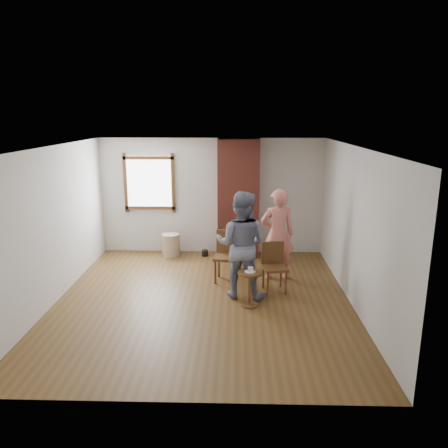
{
  "coord_description": "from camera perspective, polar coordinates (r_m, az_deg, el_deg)",
  "views": [
    {
      "loc": [
        0.55,
        -6.94,
        3.11
      ],
      "look_at": [
        0.33,
        0.8,
        1.15
      ],
      "focal_mm": 35.0,
      "sensor_mm": 36.0,
      "label": 1
    }
  ],
  "objects": [
    {
      "name": "dark_pot",
      "position": [
        9.84,
        -2.51,
        -3.8
      ],
      "size": [
        0.19,
        0.19,
        0.14
      ],
      "primitive_type": "cylinder",
      "rotation": [
        0.0,
        0.0,
        0.42
      ],
      "color": "black",
      "rests_on": "ground"
    },
    {
      "name": "room_shell",
      "position": [
        7.68,
        -2.95,
        4.43
      ],
      "size": [
        5.04,
        5.52,
        2.62
      ],
      "color": "silver",
      "rests_on": "ground"
    },
    {
      "name": "cake_slice",
      "position": [
        7.17,
        3.49,
        -5.97
      ],
      "size": [
        0.08,
        0.07,
        0.06
      ],
      "primitive_type": "cube",
      "color": "white",
      "rests_on": "cake_plate"
    },
    {
      "name": "side_table",
      "position": [
        7.26,
        3.38,
        -7.71
      ],
      "size": [
        0.4,
        0.4,
        0.6
      ],
      "color": "brown",
      "rests_on": "ground"
    },
    {
      "name": "cake_plate",
      "position": [
        7.19,
        3.4,
        -6.22
      ],
      "size": [
        0.18,
        0.18,
        0.01
      ],
      "primitive_type": "cylinder",
      "color": "white",
      "rests_on": "side_table"
    },
    {
      "name": "dining_chair_left",
      "position": [
        8.32,
        0.4,
        -3.81
      ],
      "size": [
        0.51,
        0.51,
        0.96
      ],
      "rotation": [
        0.0,
        0.0,
        -0.14
      ],
      "color": "brown",
      "rests_on": "ground"
    },
    {
      "name": "person_pink",
      "position": [
        8.35,
        7.0,
        -1.37
      ],
      "size": [
        0.68,
        0.48,
        1.77
      ],
      "primitive_type": "imported",
      "rotation": [
        0.0,
        0.0,
        3.24
      ],
      "color": "#D7756B",
      "rests_on": "ground"
    },
    {
      "name": "ground",
      "position": [
        7.62,
        -2.71,
        -9.88
      ],
      "size": [
        5.5,
        5.5,
        0.0
      ],
      "primitive_type": "plane",
      "color": "brown",
      "rests_on": "ground"
    },
    {
      "name": "dining_chair_right",
      "position": [
        7.91,
        6.52,
        -5.19
      ],
      "size": [
        0.48,
        0.48,
        0.88
      ],
      "rotation": [
        0.0,
        0.0,
        0.18
      ],
      "color": "brown",
      "rests_on": "ground"
    },
    {
      "name": "brick_chimney",
      "position": [
        9.61,
        1.89,
        3.34
      ],
      "size": [
        0.9,
        0.5,
        2.6
      ],
      "primitive_type": "cube",
      "color": "#954235",
      "rests_on": "ground"
    },
    {
      "name": "stoneware_crock",
      "position": [
        9.87,
        -6.94,
        -2.72
      ],
      "size": [
        0.45,
        0.45,
        0.51
      ],
      "primitive_type": "cylinder",
      "rotation": [
        0.0,
        0.0,
        0.14
      ],
      "color": "#C3AF8D",
      "rests_on": "ground"
    },
    {
      "name": "man",
      "position": [
        7.48,
        2.27,
        -2.73
      ],
      "size": [
        1.05,
        0.91,
        1.86
      ],
      "primitive_type": "imported",
      "rotation": [
        0.0,
        0.0,
        2.89
      ],
      "color": "black",
      "rests_on": "ground"
    }
  ]
}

